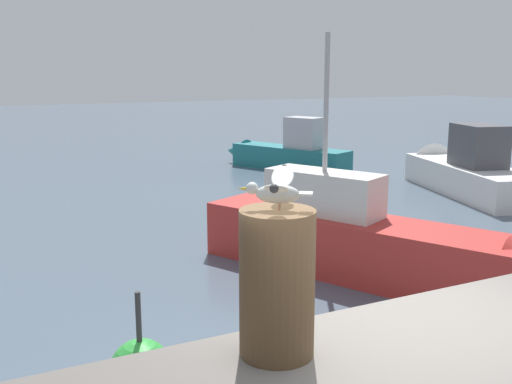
{
  "coord_description": "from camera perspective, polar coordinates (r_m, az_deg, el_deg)",
  "views": [
    {
      "loc": [
        -2.4,
        -2.94,
        3.2
      ],
      "look_at": [
        -0.98,
        -0.09,
        2.55
      ],
      "focal_mm": 41.39,
      "sensor_mm": 36.0,
      "label": 1
    }
  ],
  "objects": [
    {
      "name": "mooring_post",
      "position": [
        3.17,
        2.04,
        -8.8
      ],
      "size": [
        0.4,
        0.4,
        0.8
      ],
      "primitive_type": "cylinder",
      "color": "#4C3823",
      "rests_on": "harbor_quay"
    },
    {
      "name": "seagull",
      "position": [
        3.03,
        2.04,
        0.3
      ],
      "size": [
        0.44,
        0.58,
        0.2
      ],
      "color": "tan",
      "rests_on": "mooring_post"
    },
    {
      "name": "boat_white",
      "position": [
        17.27,
        18.92,
        2.05
      ],
      "size": [
        3.02,
        6.05,
        2.12
      ],
      "color": "silver",
      "rests_on": "ground_plane"
    },
    {
      "name": "boat_teal",
      "position": [
        19.82,
        2.7,
        3.8
      ],
      "size": [
        2.83,
        4.93,
        1.8
      ],
      "color": "#1E7075",
      "rests_on": "ground_plane"
    },
    {
      "name": "boat_red",
      "position": [
        9.39,
        11.26,
        -4.94
      ],
      "size": [
        3.61,
        5.89,
        3.82
      ],
      "color": "#B72D28",
      "rests_on": "ground_plane"
    },
    {
      "name": "channel_buoy",
      "position": [
        5.65,
        -11.04,
        -17.54
      ],
      "size": [
        0.56,
        0.56,
        1.33
      ],
      "color": "green",
      "rests_on": "ground_plane"
    }
  ]
}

